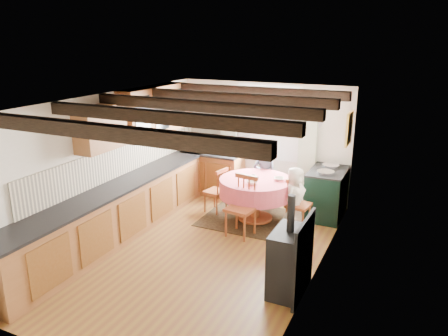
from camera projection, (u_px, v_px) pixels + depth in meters
The scene contains 41 objects.
floor at pixel (203, 250), 6.96m from camera, with size 3.60×5.50×0.00m, color brown.
ceiling at pixel (201, 100), 6.26m from camera, with size 3.60×5.50×0.00m, color white.
wall_back at pixel (264, 141), 8.99m from camera, with size 3.60×0.00×2.40m, color silver.
wall_front at pixel (70, 259), 4.22m from camera, with size 3.60×0.00×2.40m, color silver.
wall_left at pixel (108, 165), 7.34m from camera, with size 0.00×5.50×2.40m, color silver.
wall_right at pixel (319, 196), 5.88m from camera, with size 0.00×5.50×2.40m, color silver.
beam_a at pixel (111, 133), 4.55m from camera, with size 3.60×0.16×0.16m, color black.
beam_b at pixel (163, 117), 5.42m from camera, with size 3.60×0.16×0.16m, color black.
beam_c at pixel (201, 106), 6.28m from camera, with size 3.60×0.16×0.16m, color black.
beam_d at pixel (229, 98), 7.15m from camera, with size 3.60×0.16×0.16m, color black.
beam_e at pixel (251, 91), 8.02m from camera, with size 3.60×0.16×0.16m, color black.
splash_left at pixel (120, 160), 7.59m from camera, with size 0.02×4.50×0.55m, color beige.
splash_back at pixel (220, 137), 9.38m from camera, with size 1.40×0.02×0.55m, color beige.
base_cabinet_left at pixel (125, 209), 7.44m from camera, with size 0.60×5.30×0.88m, color brown.
base_cabinet_back at pixel (212, 173), 9.38m from camera, with size 1.30×0.60×0.88m, color brown.
worktop_left at pixel (124, 184), 7.29m from camera, with size 0.64×5.30×0.04m, color black.
worktop_back at pixel (212, 153), 9.23m from camera, with size 1.30×0.64×0.04m, color black.
wall_cabinet_glass at pixel (154, 111), 8.09m from camera, with size 0.34×1.80×0.90m, color brown.
wall_cabinet_solid at pixel (100, 128), 6.80m from camera, with size 0.34×0.90×0.70m, color brown.
window_frame at pixel (269, 122), 8.82m from camera, with size 1.34×0.03×1.54m, color white.
window_pane at pixel (269, 122), 8.82m from camera, with size 1.20×0.01×1.40m, color white.
curtain_left at pixel (229, 143), 9.24m from camera, with size 0.35×0.10×2.10m, color beige.
curtain_right at pixel (307, 152), 8.55m from camera, with size 0.35×0.10×2.10m, color beige.
curtain_rod at pixel (268, 93), 8.57m from camera, with size 0.03×0.03×2.00m, color black.
wall_picture at pixel (349, 129), 7.74m from camera, with size 0.04×0.50×0.60m, color gold.
wall_plate at pixel (315, 121), 8.39m from camera, with size 0.30×0.30×0.02m, color silver.
rug at pixel (255, 220), 8.08m from camera, with size 1.90×1.47×0.01m, color black.
dining_table at pixel (256, 200), 7.96m from camera, with size 1.33×1.33×0.80m, color #EE416B, non-canonical shape.
chair_near at pixel (241, 207), 7.30m from camera, with size 0.45×0.47×1.05m, color brown, non-canonical shape.
chair_left at pixel (215, 190), 8.35m from camera, with size 0.38×0.40×0.89m, color brown, non-canonical shape.
chair_right at pixel (299, 203), 7.62m from camera, with size 0.40×0.42×0.94m, color brown, non-canonical shape.
aga_range at pixel (326, 193), 8.14m from camera, with size 0.65×1.01×0.93m, color black, non-canonical shape.
cast_iron_stove at pixel (289, 245), 5.62m from camera, with size 0.41×0.69×1.38m, color black, non-canonical shape.
child_far at pixel (264, 177), 8.58m from camera, with size 0.45×0.30×1.24m, color #3D4855.
child_right at pixel (294, 198), 7.59m from camera, with size 0.55×0.36×1.12m, color beige.
bowl_a at pixel (279, 179), 7.79m from camera, with size 0.19×0.19×0.05m, color silver.
bowl_b at pixel (252, 183), 7.57m from camera, with size 0.19×0.19×0.06m, color silver.
cup at pixel (253, 178), 7.76m from camera, with size 0.11×0.11×0.10m, color silver.
canister_tall at pixel (197, 145), 9.30m from camera, with size 0.14×0.14×0.24m, color #262628.
canister_wide at pixel (213, 147), 9.19m from camera, with size 0.19×0.19×0.21m, color #262628.
canister_slim at pixel (219, 147), 9.05m from camera, with size 0.10×0.10×0.27m, color #262628.
Camera 1 is at (2.96, -5.54, 3.28)m, focal length 34.77 mm.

